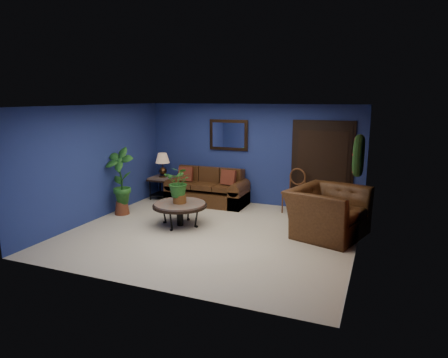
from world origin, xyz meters
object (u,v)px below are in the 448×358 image
at_px(coffee_table, 180,206).
at_px(table_lamp, 163,162).
at_px(sofa, 208,192).
at_px(armchair, 328,212).
at_px(side_chair, 295,188).
at_px(end_table, 163,182).

bearing_deg(coffee_table, table_lamp, 128.85).
xyz_separation_m(sofa, armchair, (3.15, -1.34, 0.17)).
bearing_deg(armchair, sofa, 84.17).
distance_m(coffee_table, table_lamp, 2.44).
bearing_deg(coffee_table, sofa, 95.83).
bearing_deg(side_chair, sofa, -165.88).
height_order(sofa, armchair, armchair).
xyz_separation_m(end_table, table_lamp, (0.00, 0.00, 0.53)).
xyz_separation_m(table_lamp, side_chair, (3.51, 0.07, -0.40)).
bearing_deg(end_table, armchair, -16.39).
bearing_deg(coffee_table, side_chair, 43.61).
bearing_deg(armchair, table_lamp, 90.74).
bearing_deg(sofa, armchair, -22.96).
bearing_deg(armchair, side_chair, 51.34).
bearing_deg(end_table, sofa, 1.16).
height_order(side_chair, armchair, side_chair).
bearing_deg(side_chair, end_table, -165.91).
bearing_deg(table_lamp, sofa, 1.16).
height_order(coffee_table, table_lamp, table_lamp).
xyz_separation_m(coffee_table, side_chair, (2.02, 1.92, 0.15)).
bearing_deg(armchair, end_table, 90.74).
distance_m(side_chair, armchair, 1.68).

